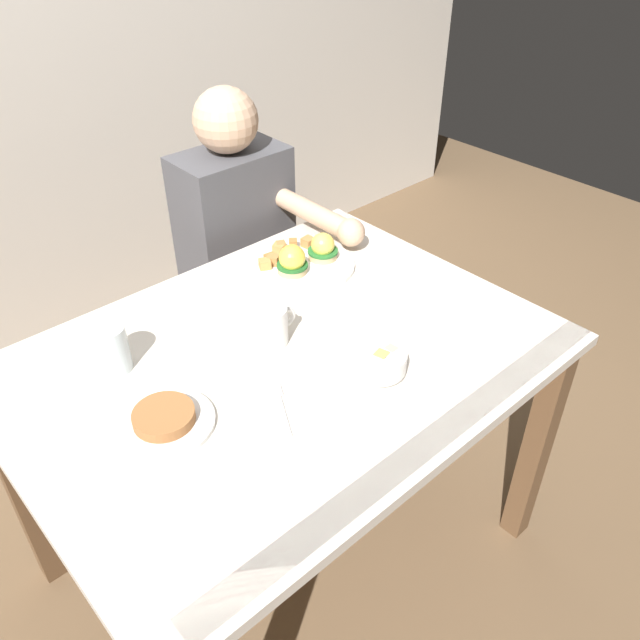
% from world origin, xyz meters
% --- Properties ---
extents(ground_plane, '(6.00, 6.00, 0.00)m').
position_xyz_m(ground_plane, '(0.00, 0.00, 0.00)').
color(ground_plane, brown).
extents(dining_table, '(1.20, 0.90, 0.74)m').
position_xyz_m(dining_table, '(0.00, 0.00, 0.63)').
color(dining_table, silver).
rests_on(dining_table, ground_plane).
extents(eggs_benedict_plate, '(0.27, 0.27, 0.09)m').
position_xyz_m(eggs_benedict_plate, '(0.28, 0.25, 0.77)').
color(eggs_benedict_plate, white).
rests_on(eggs_benedict_plate, dining_table).
extents(fruit_bowl, '(0.12, 0.12, 0.06)m').
position_xyz_m(fruit_bowl, '(0.12, -0.19, 0.77)').
color(fruit_bowl, white).
rests_on(fruit_bowl, dining_table).
extents(coffee_mug, '(0.11, 0.08, 0.09)m').
position_xyz_m(coffee_mug, '(0.01, 0.05, 0.79)').
color(coffee_mug, white).
rests_on(coffee_mug, dining_table).
extents(fork, '(0.09, 0.14, 0.00)m').
position_xyz_m(fork, '(-0.11, -0.13, 0.74)').
color(fork, silver).
rests_on(fork, dining_table).
extents(water_glass_near, '(0.08, 0.08, 0.11)m').
position_xyz_m(water_glass_near, '(-0.31, 0.21, 0.79)').
color(water_glass_near, silver).
rests_on(water_glass_near, dining_table).
extents(side_plate, '(0.20, 0.20, 0.04)m').
position_xyz_m(side_plate, '(-0.32, -0.02, 0.75)').
color(side_plate, white).
rests_on(side_plate, dining_table).
extents(diner_person, '(0.34, 0.54, 1.14)m').
position_xyz_m(diner_person, '(0.32, 0.60, 0.65)').
color(diner_person, '#33333D').
rests_on(diner_person, ground_plane).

